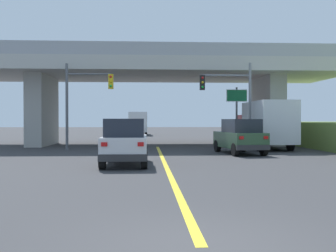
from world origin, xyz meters
name	(u,v)px	position (x,y,z in m)	size (l,w,h in m)	color
ground	(157,145)	(0.00, 26.13, 0.00)	(160.00, 160.00, 0.00)	#353538
overpass_bridge	(157,79)	(0.00, 26.13, 5.20)	(28.73, 9.58, 7.25)	#B7B5AD
lane_divider_stripe	(165,164)	(0.00, 11.76, 0.00)	(0.20, 23.51, 0.01)	yellow
suv_lead	(125,142)	(-1.76, 11.64, 1.01)	(1.92, 4.35, 2.02)	silver
suv_crossing	(240,136)	(4.60, 17.18, 1.01)	(2.40, 4.55, 2.02)	#2D4C33
box_truck	(265,124)	(7.38, 21.49, 1.68)	(2.33, 7.53, 3.20)	red
traffic_signal_nearside	(233,95)	(4.84, 20.18, 3.58)	(3.39, 0.36, 5.70)	slate
traffic_signal_farside	(83,95)	(-4.94, 20.56, 3.57)	(3.08, 0.36, 5.62)	#56595E
highway_sign	(237,103)	(5.77, 23.24, 3.17)	(1.52, 0.17, 4.35)	#56595E
semi_truck_distant	(138,123)	(-1.82, 47.44, 1.58)	(2.33, 7.29, 2.96)	silver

